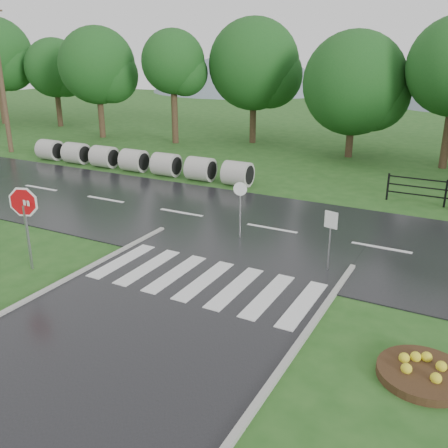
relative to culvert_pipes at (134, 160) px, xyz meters
The scene contains 10 objects.
ground 18.17m from the culvert_pipes, 55.67° to the right, with size 120.00×120.00×0.00m, color #23511B.
main_road 11.42m from the culvert_pipes, 26.01° to the right, with size 90.00×8.00×0.04m, color black.
crosswalk 14.33m from the culvert_pipes, 44.31° to the right, with size 6.50×2.80×0.02m.
treeline 14.42m from the culvert_pipes, 38.67° to the left, with size 83.20×5.20×10.00m.
culvert_pipes is the anchor object (origin of this frame).
stop_sign 12.83m from the culvert_pipes, 66.37° to the right, with size 1.16×0.42×2.76m.
flower_bed 20.19m from the culvert_pipes, 35.42° to the right, with size 1.87×1.87×0.37m.
reg_sign_small 15.20m from the culvert_pipes, 29.88° to the right, with size 0.42×0.11×1.91m.
reg_sign_round 11.53m from the culvert_pipes, 33.58° to the right, with size 0.47×0.15×2.07m.
utility_pole_west 11.15m from the culvert_pipes, behind, with size 1.63×0.30×9.15m.
Camera 1 is at (6.65, -6.23, 6.45)m, focal length 40.00 mm.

